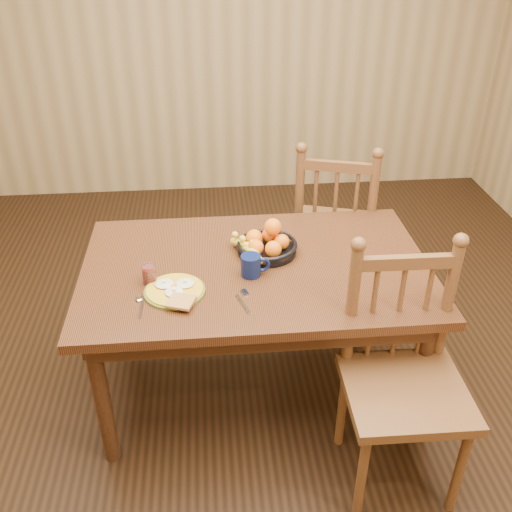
{
  "coord_description": "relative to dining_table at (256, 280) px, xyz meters",
  "views": [
    {
      "loc": [
        -0.2,
        -2.21,
        2.17
      ],
      "look_at": [
        0.0,
        0.0,
        0.8
      ],
      "focal_mm": 40.0,
      "sensor_mm": 36.0,
      "label": 1
    }
  ],
  "objects": [
    {
      "name": "room",
      "position": [
        0.0,
        0.0,
        0.68
      ],
      "size": [
        4.52,
        5.02,
        2.72
      ],
      "color": "black",
      "rests_on": "ground"
    },
    {
      "name": "chair_far",
      "position": [
        0.54,
        0.72,
        -0.14
      ],
      "size": [
        0.6,
        0.59,
        1.08
      ],
      "rotation": [
        0.0,
        0.0,
        2.85
      ],
      "color": "#492C15",
      "rests_on": "ground"
    },
    {
      "name": "dining_table",
      "position": [
        0.0,
        0.0,
        0.0
      ],
      "size": [
        1.6,
        1.0,
        0.75
      ],
      "color": "black",
      "rests_on": "ground"
    },
    {
      "name": "juice_glass",
      "position": [
        -0.48,
        -0.1,
        0.13
      ],
      "size": [
        0.06,
        0.06,
        0.09
      ],
      "color": "silver",
      "rests_on": "dining_table"
    },
    {
      "name": "coffee_mug",
      "position": [
        -0.03,
        -0.08,
        0.14
      ],
      "size": [
        0.13,
        0.09,
        0.1
      ],
      "color": "#0A143A",
      "rests_on": "dining_table"
    },
    {
      "name": "fork",
      "position": [
        -0.08,
        -0.27,
        0.09
      ],
      "size": [
        0.06,
        0.18,
        0.0
      ],
      "rotation": [
        0.0,
        0.0,
        0.32
      ],
      "color": "silver",
      "rests_on": "dining_table"
    },
    {
      "name": "chair_near",
      "position": [
        0.55,
        -0.56,
        -0.14
      ],
      "size": [
        0.49,
        0.47,
        1.07
      ],
      "rotation": [
        0.0,
        0.0,
        -0.02
      ],
      "color": "#492C15",
      "rests_on": "ground"
    },
    {
      "name": "fruit_bowl",
      "position": [
        0.06,
        0.11,
        0.13
      ],
      "size": [
        0.32,
        0.32,
        0.17
      ],
      "color": "black",
      "rests_on": "dining_table"
    },
    {
      "name": "spoon",
      "position": [
        -0.51,
        -0.25,
        0.09
      ],
      "size": [
        0.04,
        0.16,
        0.01
      ],
      "rotation": [
        0.0,
        0.0,
        -0.04
      ],
      "color": "silver",
      "rests_on": "dining_table"
    },
    {
      "name": "breakfast_plate",
      "position": [
        -0.37,
        -0.19,
        0.1
      ],
      "size": [
        0.26,
        0.3,
        0.04
      ],
      "color": "#59601E",
      "rests_on": "dining_table"
    }
  ]
}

